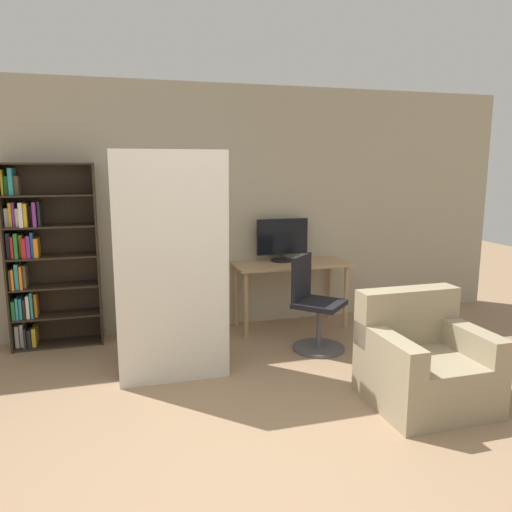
# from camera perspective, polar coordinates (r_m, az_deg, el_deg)

# --- Properties ---
(ground_plane) EXTENTS (16.00, 16.00, 0.00)m
(ground_plane) POSITION_cam_1_polar(r_m,az_deg,el_deg) (3.13, 0.55, -25.39)
(ground_plane) COLOR #937556
(wall_back) EXTENTS (8.00, 0.06, 2.70)m
(wall_back) POSITION_cam_1_polar(r_m,az_deg,el_deg) (5.56, -8.65, 5.29)
(wall_back) COLOR tan
(wall_back) RESTS_ON ground
(desk) EXTENTS (1.29, 0.55, 0.74)m
(desk) POSITION_cam_1_polar(r_m,az_deg,el_deg) (5.66, 4.02, -1.86)
(desk) COLOR tan
(desk) RESTS_ON ground
(monitor) EXTENTS (0.61, 0.26, 0.49)m
(monitor) POSITION_cam_1_polar(r_m,az_deg,el_deg) (5.69, 3.04, 1.92)
(monitor) COLOR black
(monitor) RESTS_ON desk
(office_chair) EXTENTS (0.62, 0.62, 0.95)m
(office_chair) POSITION_cam_1_polar(r_m,az_deg,el_deg) (5.05, 6.66, -6.30)
(office_chair) COLOR #4C4C51
(office_chair) RESTS_ON ground
(bookshelf) EXTENTS (0.87, 0.32, 1.85)m
(bookshelf) POSITION_cam_1_polar(r_m,az_deg,el_deg) (5.45, -23.23, -0.07)
(bookshelf) COLOR #2D2319
(bookshelf) RESTS_ON ground
(mattress_near) EXTENTS (0.93, 0.30, 1.96)m
(mattress_near) POSITION_cam_1_polar(r_m,az_deg,el_deg) (4.24, -9.57, -1.37)
(mattress_near) COLOR beige
(mattress_near) RESTS_ON ground
(mattress_far) EXTENTS (0.93, 0.27, 1.96)m
(mattress_far) POSITION_cam_1_polar(r_m,az_deg,el_deg) (4.52, -10.02, -0.66)
(mattress_far) COLOR beige
(mattress_far) RESTS_ON ground
(armchair) EXTENTS (0.85, 0.80, 0.85)m
(armchair) POSITION_cam_1_polar(r_m,az_deg,el_deg) (4.17, 18.50, -11.43)
(armchair) COLOR gray
(armchair) RESTS_ON ground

